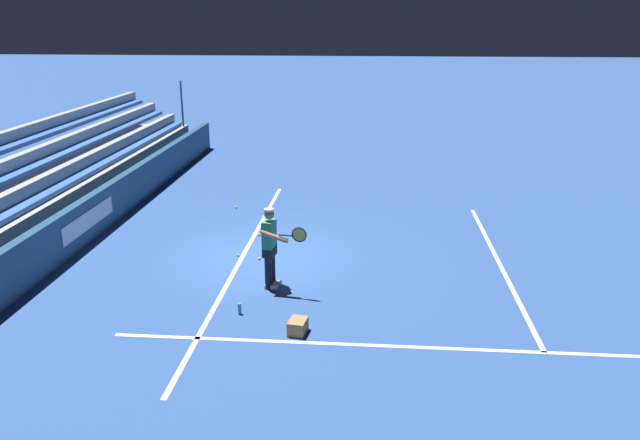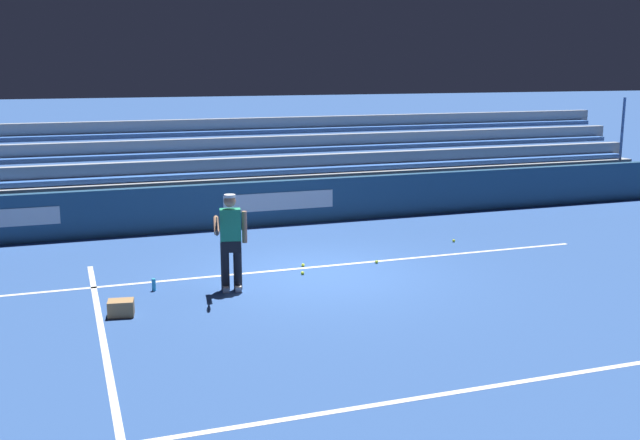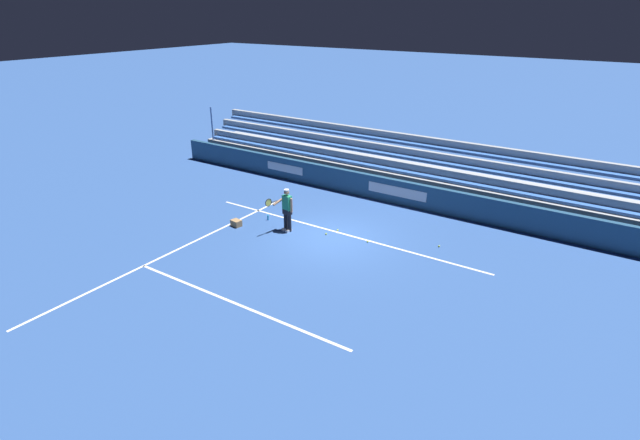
{
  "view_description": "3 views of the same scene",
  "coord_description": "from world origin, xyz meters",
  "px_view_note": "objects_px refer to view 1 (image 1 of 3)",
  "views": [
    {
      "loc": [
        13.73,
        2.49,
        5.41
      ],
      "look_at": [
        1.63,
        1.47,
        1.45
      ],
      "focal_mm": 35.0,
      "sensor_mm": 36.0,
      "label": 1
    },
    {
      "loc": [
        4.51,
        12.97,
        3.92
      ],
      "look_at": [
        0.68,
        1.98,
        1.49
      ],
      "focal_mm": 42.0,
      "sensor_mm": 36.0,
      "label": 2
    },
    {
      "loc": [
        -9.21,
        14.6,
        8.12
      ],
      "look_at": [
        -0.13,
        1.03,
        1.12
      ],
      "focal_mm": 28.0,
      "sensor_mm": 36.0,
      "label": 3
    }
  ],
  "objects_px": {
    "ball_box_cardboard": "(298,326)",
    "tennis_ball_far_right": "(236,207)",
    "tennis_ball_far_left": "(259,235)",
    "water_bottle": "(240,309)",
    "tennis_player": "(271,247)",
    "tennis_ball_toward_net": "(238,255)",
    "tennis_ball_midcourt": "(259,259)"
  },
  "relations": [
    {
      "from": "ball_box_cardboard",
      "to": "tennis_ball_far_right",
      "type": "bearing_deg",
      "value": -159.97
    },
    {
      "from": "tennis_ball_far_left",
      "to": "water_bottle",
      "type": "xyz_separation_m",
      "value": [
        4.45,
        0.42,
        0.08
      ]
    },
    {
      "from": "water_bottle",
      "to": "ball_box_cardboard",
      "type": "bearing_deg",
      "value": 61.23
    },
    {
      "from": "tennis_player",
      "to": "tennis_ball_toward_net",
      "type": "xyz_separation_m",
      "value": [
        -1.68,
        -1.07,
        -0.86
      ]
    },
    {
      "from": "tennis_ball_far_left",
      "to": "water_bottle",
      "type": "distance_m",
      "value": 4.47
    },
    {
      "from": "tennis_player",
      "to": "tennis_ball_toward_net",
      "type": "relative_size",
      "value": 25.98
    },
    {
      "from": "tennis_ball_far_right",
      "to": "water_bottle",
      "type": "relative_size",
      "value": 0.3
    },
    {
      "from": "tennis_ball_midcourt",
      "to": "tennis_ball_far_right",
      "type": "bearing_deg",
      "value": -160.69
    },
    {
      "from": "tennis_ball_far_right",
      "to": "tennis_ball_midcourt",
      "type": "distance_m",
      "value": 4.27
    },
    {
      "from": "water_bottle",
      "to": "tennis_ball_far_left",
      "type": "bearing_deg",
      "value": -174.65
    },
    {
      "from": "tennis_ball_far_left",
      "to": "water_bottle",
      "type": "bearing_deg",
      "value": 5.35
    },
    {
      "from": "tennis_ball_toward_net",
      "to": "tennis_ball_far_left",
      "type": "xyz_separation_m",
      "value": [
        -1.47,
        0.25,
        0.0
      ]
    },
    {
      "from": "ball_box_cardboard",
      "to": "tennis_ball_toward_net",
      "type": "height_order",
      "value": "ball_box_cardboard"
    },
    {
      "from": "tennis_ball_toward_net",
      "to": "ball_box_cardboard",
      "type": "bearing_deg",
      "value": 27.1
    },
    {
      "from": "tennis_ball_far_right",
      "to": "tennis_ball_midcourt",
      "type": "xyz_separation_m",
      "value": [
        4.03,
        1.41,
        0.0
      ]
    },
    {
      "from": "tennis_ball_toward_net",
      "to": "tennis_ball_midcourt",
      "type": "distance_m",
      "value": 0.58
    },
    {
      "from": "tennis_ball_toward_net",
      "to": "tennis_ball_midcourt",
      "type": "xyz_separation_m",
      "value": [
        0.19,
        0.55,
        0.0
      ]
    },
    {
      "from": "tennis_ball_far_left",
      "to": "ball_box_cardboard",
      "type": "bearing_deg",
      "value": 17.53
    },
    {
      "from": "tennis_ball_midcourt",
      "to": "water_bottle",
      "type": "distance_m",
      "value": 2.8
    },
    {
      "from": "tennis_ball_far_right",
      "to": "tennis_ball_toward_net",
      "type": "bearing_deg",
      "value": 12.68
    },
    {
      "from": "tennis_player",
      "to": "tennis_ball_toward_net",
      "type": "height_order",
      "value": "tennis_player"
    },
    {
      "from": "tennis_player",
      "to": "water_bottle",
      "type": "distance_m",
      "value": 1.58
    },
    {
      "from": "tennis_ball_far_left",
      "to": "tennis_ball_midcourt",
      "type": "height_order",
      "value": "same"
    },
    {
      "from": "tennis_player",
      "to": "water_bottle",
      "type": "relative_size",
      "value": 7.8
    },
    {
      "from": "tennis_ball_far_left",
      "to": "tennis_ball_far_right",
      "type": "bearing_deg",
      "value": -154.85
    },
    {
      "from": "ball_box_cardboard",
      "to": "tennis_ball_midcourt",
      "type": "relative_size",
      "value": 6.06
    },
    {
      "from": "tennis_ball_toward_net",
      "to": "tennis_ball_far_left",
      "type": "distance_m",
      "value": 1.49
    },
    {
      "from": "tennis_player",
      "to": "tennis_ball_midcourt",
      "type": "relative_size",
      "value": 25.98
    },
    {
      "from": "tennis_ball_far_left",
      "to": "water_bottle",
      "type": "relative_size",
      "value": 0.3
    },
    {
      "from": "tennis_ball_far_right",
      "to": "water_bottle",
      "type": "height_order",
      "value": "water_bottle"
    },
    {
      "from": "water_bottle",
      "to": "tennis_player",
      "type": "bearing_deg",
      "value": 162.54
    },
    {
      "from": "tennis_ball_far_left",
      "to": "tennis_ball_midcourt",
      "type": "relative_size",
      "value": 1.0
    }
  ]
}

